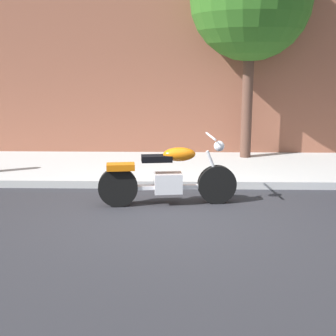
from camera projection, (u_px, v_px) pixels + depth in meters
ground_plane at (172, 215)px, 6.99m from camera, size 60.00×60.00×0.00m
sidewalk at (174, 168)px, 9.87m from camera, size 22.75×2.90×0.14m
building_facade at (175, 5)px, 10.76m from camera, size 22.75×0.50×7.12m
motorcycle at (168, 177)px, 7.43m from camera, size 2.23×0.70×1.13m
street_tree at (251, 0)px, 9.93m from camera, size 2.62×2.62×4.89m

